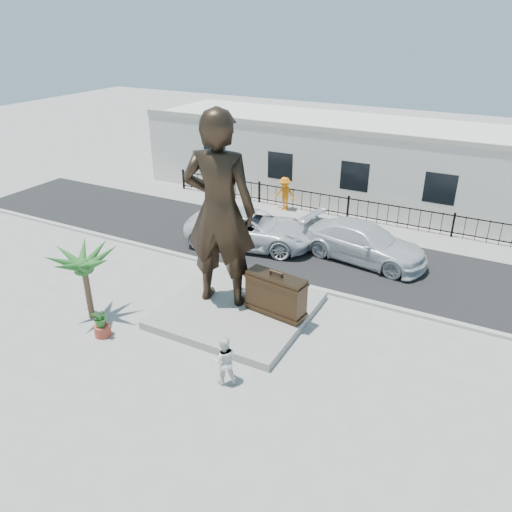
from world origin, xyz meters
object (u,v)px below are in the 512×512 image
at_px(suitcase, 276,295).
at_px(tourist, 224,360).
at_px(car_white, 250,228).
at_px(statue, 220,211).

height_order(suitcase, tourist, suitcase).
xyz_separation_m(suitcase, car_white, (-4.01, 5.46, -0.21)).
bearing_deg(statue, suitcase, 168.42).
bearing_deg(suitcase, car_white, 133.91).
distance_m(statue, tourist, 5.47).
bearing_deg(car_white, tourist, -168.75).
bearing_deg(tourist, suitcase, -122.98).
bearing_deg(tourist, statue, -92.81).
bearing_deg(car_white, statue, -175.10).
xyz_separation_m(tourist, car_white, (-4.14, 9.29, 0.06)).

